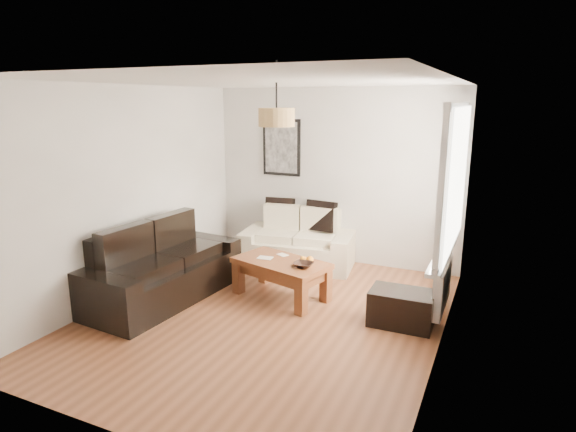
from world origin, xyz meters
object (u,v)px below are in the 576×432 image
at_px(loveseat_cream, 298,239).
at_px(sofa_leather, 161,264).
at_px(ottoman, 402,308).
at_px(coffee_table, 281,279).

relative_size(loveseat_cream, sofa_leather, 0.79).
xyz_separation_m(sofa_leather, ottoman, (2.88, 0.48, -0.25)).
bearing_deg(coffee_table, ottoman, -5.48).
xyz_separation_m(loveseat_cream, coffee_table, (0.29, -1.21, -0.16)).
distance_m(coffee_table, ottoman, 1.54).
xyz_separation_m(loveseat_cream, sofa_leather, (-1.05, -1.83, 0.04)).
bearing_deg(ottoman, sofa_leather, -170.56).
relative_size(loveseat_cream, coffee_table, 1.39).
bearing_deg(loveseat_cream, coffee_table, -84.69).
distance_m(sofa_leather, ottoman, 2.93).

